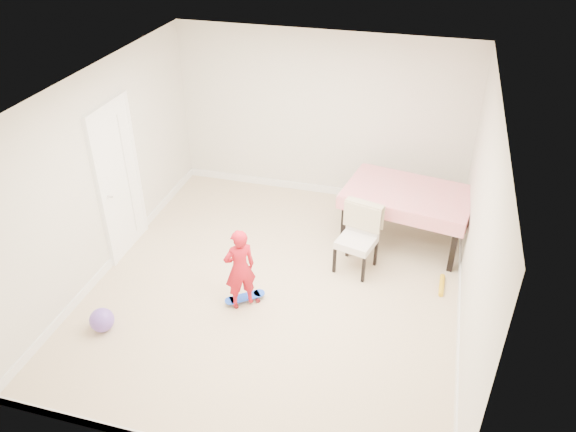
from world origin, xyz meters
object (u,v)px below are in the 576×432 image
(dining_table, at_px, (406,216))
(skateboard, at_px, (245,299))
(dining_chair, at_px, (357,240))
(balloon, at_px, (102,320))
(child, at_px, (240,271))

(dining_table, relative_size, skateboard, 3.31)
(dining_chair, xyz_separation_m, balloon, (-2.60, -1.90, -0.32))
(skateboard, xyz_separation_m, child, (-0.02, -0.07, 0.49))
(child, bearing_deg, balloon, -8.59)
(dining_chair, height_order, balloon, dining_chair)
(skateboard, bearing_deg, dining_chair, 2.69)
(dining_chair, distance_m, skateboard, 1.61)
(dining_table, distance_m, skateboard, 2.57)
(dining_table, xyz_separation_m, skateboard, (-1.74, -1.86, -0.36))
(skateboard, bearing_deg, dining_table, 9.04)
(child, xyz_separation_m, balloon, (-1.40, -0.82, -0.39))
(child, relative_size, balloon, 3.75)
(dining_table, bearing_deg, child, -122.31)
(dining_chair, distance_m, child, 1.62)
(balloon, bearing_deg, child, 30.40)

